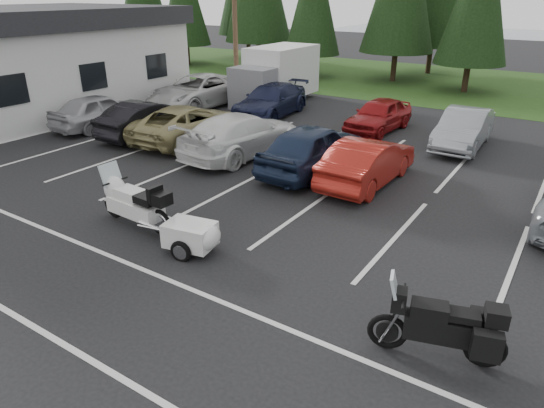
{
  "coord_description": "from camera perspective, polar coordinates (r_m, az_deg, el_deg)",
  "views": [
    {
      "loc": [
        6.5,
        -9.64,
        5.67
      ],
      "look_at": [
        0.51,
        -0.5,
        0.84
      ],
      "focal_mm": 32.0,
      "sensor_mm": 36.0,
      "label": 1
    }
  ],
  "objects": [
    {
      "name": "ground",
      "position": [
        12.94,
        -0.68,
        -2.13
      ],
      "size": [
        120.0,
        120.0,
        0.0
      ],
      "primitive_type": "plane",
      "color": "black",
      "rests_on": "ground"
    },
    {
      "name": "grass_strip",
      "position": [
        34.73,
        22.55,
        12.73
      ],
      "size": [
        80.0,
        16.0,
        0.01
      ],
      "primitive_type": "cube",
      "color": "#1D3D13",
      "rests_on": "ground"
    },
    {
      "name": "building",
      "position": [
        28.22,
        -28.48,
        14.58
      ],
      "size": [
        10.6,
        15.6,
        4.9
      ],
      "primitive_type": null,
      "color": "silver",
      "rests_on": "ground"
    },
    {
      "name": "utility_pole",
      "position": [
        27.23,
        -4.42,
        21.77
      ],
      "size": [
        1.6,
        0.26,
        9.0
      ],
      "color": "#473321",
      "rests_on": "ground"
    },
    {
      "name": "box_truck",
      "position": [
        26.8,
        -0.0,
        14.82
      ],
      "size": [
        2.4,
        5.6,
        2.9
      ],
      "primitive_type": null,
      "color": "silver",
      "rests_on": "ground"
    },
    {
      "name": "stall_markings",
      "position": [
        14.49,
        3.73,
        0.79
      ],
      "size": [
        32.0,
        16.0,
        0.01
      ],
      "primitive_type": "cube",
      "color": "silver",
      "rests_on": "ground"
    },
    {
      "name": "car_near_0",
      "position": [
        23.24,
        -19.63,
        10.32
      ],
      "size": [
        1.84,
        4.48,
        1.52
      ],
      "primitive_type": "imported",
      "rotation": [
        0.0,
        0.0,
        3.13
      ],
      "color": "#B0AFB4",
      "rests_on": "ground"
    },
    {
      "name": "car_near_1",
      "position": [
        21.18,
        -14.44,
        9.68
      ],
      "size": [
        1.6,
        4.52,
        1.49
      ],
      "primitive_type": "imported",
      "rotation": [
        0.0,
        0.0,
        3.15
      ],
      "color": "black",
      "rests_on": "ground"
    },
    {
      "name": "car_near_2",
      "position": [
        20.24,
        -9.99,
        9.38
      ],
      "size": [
        2.78,
        5.38,
        1.45
      ],
      "primitive_type": "imported",
      "rotation": [
        0.0,
        0.0,
        3.22
      ],
      "color": "#918854",
      "rests_on": "ground"
    },
    {
      "name": "car_near_3",
      "position": [
        18.1,
        -3.54,
        8.17
      ],
      "size": [
        2.62,
        5.56,
        1.57
      ],
      "primitive_type": "imported",
      "rotation": [
        0.0,
        0.0,
        3.06
      ],
      "color": "white",
      "rests_on": "ground"
    },
    {
      "name": "car_near_4",
      "position": [
        16.39,
        4.87,
        6.6
      ],
      "size": [
        2.07,
        4.9,
        1.65
      ],
      "primitive_type": "imported",
      "rotation": [
        0.0,
        0.0,
        3.12
      ],
      "color": "#18233D",
      "rests_on": "ground"
    },
    {
      "name": "car_near_5",
      "position": [
        15.58,
        11.19,
        4.92
      ],
      "size": [
        1.63,
        4.46,
        1.46
      ],
      "primitive_type": "imported",
      "rotation": [
        0.0,
        0.0,
        3.12
      ],
      "color": "maroon",
      "rests_on": "ground"
    },
    {
      "name": "car_far_0",
      "position": [
        26.32,
        -8.71,
        12.99
      ],
      "size": [
        2.9,
        5.99,
        1.64
      ],
      "primitive_type": "imported",
      "rotation": [
        0.0,
        0.0,
        -0.03
      ],
      "color": "silver",
      "rests_on": "ground"
    },
    {
      "name": "car_far_1",
      "position": [
        24.06,
        -0.16,
        12.07
      ],
      "size": [
        2.59,
        5.33,
        1.49
      ],
      "primitive_type": "imported",
      "rotation": [
        0.0,
        0.0,
        0.1
      ],
      "color": "#151A36",
      "rests_on": "ground"
    },
    {
      "name": "car_far_2",
      "position": [
        21.84,
        12.44,
        10.18
      ],
      "size": [
        1.95,
        4.24,
        1.41
      ],
      "primitive_type": "imported",
      "rotation": [
        0.0,
        0.0,
        -0.07
      ],
      "color": "maroon",
      "rests_on": "ground"
    },
    {
      "name": "car_far_3",
      "position": [
        20.45,
        21.62,
        8.22
      ],
      "size": [
        1.64,
        4.46,
        1.46
      ],
      "primitive_type": "imported",
      "rotation": [
        0.0,
        0.0,
        0.02
      ],
      "color": "gray",
      "rests_on": "ground"
    },
    {
      "name": "touring_motorcycle",
      "position": [
        12.88,
        -15.88,
        0.63
      ],
      "size": [
        2.89,
        1.02,
        1.58
      ],
      "primitive_type": null,
      "rotation": [
        0.0,
        0.0,
        -0.05
      ],
      "color": "silver",
      "rests_on": "ground"
    },
    {
      "name": "cargo_trailer",
      "position": [
        11.49,
        -9.58,
        -3.91
      ],
      "size": [
        1.78,
        1.2,
        0.76
      ],
      "primitive_type": null,
      "rotation": [
        0.0,
        0.0,
        0.18
      ],
      "color": "silver",
      "rests_on": "ground"
    },
    {
      "name": "adventure_motorcycle",
      "position": [
        8.55,
        18.98,
        -12.8
      ],
      "size": [
        2.61,
        1.52,
        1.5
      ],
      "primitive_type": null,
      "rotation": [
        0.0,
        0.0,
        0.28
      ],
      "color": "black",
      "rests_on": "ground"
    }
  ]
}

